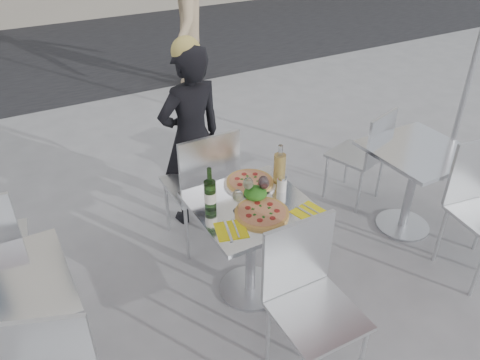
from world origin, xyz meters
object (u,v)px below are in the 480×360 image
side_table_right (414,172)px  woman_diner (191,138)px  sugar_shaker (282,184)px  wineglass_red_a (263,183)px  wineglass_white_b (248,184)px  wineglass_red_b (264,184)px  side_chair_rfar (367,150)px  salad_plate (255,194)px  pizza_near (262,213)px  main_table (251,230)px  napkin_left (231,230)px  chair_far (204,181)px  pizza_far (250,182)px  carafe (280,168)px  pedestrian_b (183,19)px  wineglass_white_a (238,197)px  wine_bottle (210,194)px  chair_near (308,291)px  side_table_left (6,318)px  napkin_right (310,212)px

side_table_right → woman_diner: bearing=145.6°
sugar_shaker → wineglass_red_a: 0.16m
wineglass_white_b → wineglass_red_b: size_ratio=1.00×
side_chair_rfar → salad_plate: (-1.38, -0.43, 0.26)m
side_chair_rfar → side_table_right: bearing=81.0°
pizza_near → salad_plate: salad_plate is taller
pizza_near → wineglass_red_a: size_ratio=2.14×
main_table → napkin_left: (-0.24, -0.17, 0.21)m
chair_far → wineglass_white_b: (0.07, -0.54, 0.25)m
pizza_far → carafe: bearing=-24.5°
side_table_right → pedestrian_b: 3.95m
pizza_far → carafe: size_ratio=1.23×
woman_diner → main_table: bearing=80.7°
wineglass_white_a → side_table_right: bearing=0.7°
napkin_left → main_table: bearing=50.6°
wine_bottle → wineglass_red_b: wine_bottle is taller
napkin_left → woman_diner: bearing=92.3°
pizza_near → carafe: 0.39m
wine_bottle → carafe: bearing=4.2°
napkin_left → wineglass_white_b: bearing=58.7°
chair_near → wineglass_white_a: size_ratio=6.22×
side_table_right → wineglass_red_b: size_ratio=4.76×
pizza_near → wineglass_red_b: bearing=55.0°
woman_diner → pizza_near: (-0.03, -1.12, 0.00)m
chair_far → sugar_shaker: (0.30, -0.57, 0.20)m
pedestrian_b → wineglass_white_a: pedestrian_b is taller
sugar_shaker → wine_bottle: bearing=174.8°
sugar_shaker → side_chair_rfar: bearing=20.3°
chair_near → carafe: (0.31, 0.78, 0.29)m
side_table_right → woman_diner: (-1.47, 1.00, 0.22)m
main_table → side_table_left: bearing=180.0°
side_table_right → wineglass_white_b: 1.52m
woman_diner → wineglass_red_b: size_ratio=9.64×
carafe → wineglass_white_b: 0.28m
chair_far → wineglass_white_b: 0.60m
sugar_shaker → wineglass_white_a: bearing=-170.7°
pizza_near → napkin_right: size_ratio=1.57×
salad_plate → chair_far: bearing=100.4°
pizza_far → wineglass_white_a: (-0.22, -0.23, 0.09)m
chair_near → sugar_shaker: size_ratio=9.15×
wine_bottle → napkin_left: (0.01, -0.25, -0.11)m
chair_far → carafe: bearing=124.8°
side_table_right → pizza_near: bearing=-175.4°
sugar_shaker → chair_near: bearing=-111.7°
wine_bottle → wineglass_white_a: (0.14, -0.10, -0.00)m
pizza_far → carafe: 0.22m
pizza_near → wine_bottle: wine_bottle is taller
wineglass_white_a → chair_near: bearing=-82.3°
chair_near → pizza_far: chair_near is taller
chair_far → wine_bottle: 0.62m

